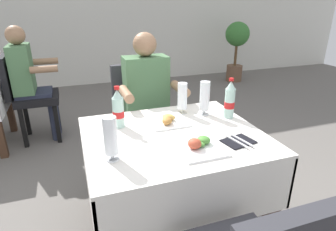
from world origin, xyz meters
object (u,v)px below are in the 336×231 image
(plate_near_camera, at_px, (199,146))
(beer_glass_left, at_px, (111,139))
(cola_bottle_secondary, at_px, (118,109))
(background_chair_right, at_px, (27,93))
(potted_plant_corner, at_px, (237,44))
(beer_glass_middle, at_px, (182,97))
(beer_glass_right, at_px, (205,98))
(cola_bottle_primary, at_px, (230,100))
(main_dining_table, at_px, (173,159))
(plate_far_diner, at_px, (168,120))
(background_patron, at_px, (30,79))
(seated_diner_far, at_px, (148,101))
(chair_far_diner_seat, at_px, (140,114))
(napkin_cutlery_set, at_px, (238,141))

(plate_near_camera, bearing_deg, beer_glass_left, 174.27)
(beer_glass_left, xyz_separation_m, cola_bottle_secondary, (0.11, 0.39, -0.00))
(background_chair_right, xyz_separation_m, potted_plant_corner, (3.52, 1.50, 0.16))
(beer_glass_middle, relative_size, background_chair_right, 0.23)
(cola_bottle_secondary, bearing_deg, potted_plant_corner, 48.20)
(plate_near_camera, height_order, beer_glass_right, beer_glass_right)
(plate_near_camera, height_order, background_chair_right, background_chair_right)
(beer_glass_middle, relative_size, cola_bottle_primary, 0.80)
(plate_near_camera, height_order, potted_plant_corner, potted_plant_corner)
(main_dining_table, bearing_deg, cola_bottle_primary, 15.41)
(plate_far_diner, relative_size, beer_glass_right, 1.05)
(beer_glass_middle, distance_m, potted_plant_corner, 3.86)
(background_patron, bearing_deg, seated_diner_far, -48.06)
(seated_diner_far, relative_size, cola_bottle_primary, 4.60)
(chair_far_diner_seat, relative_size, beer_glass_left, 4.22)
(main_dining_table, distance_m, chair_far_diner_seat, 0.84)
(seated_diner_far, relative_size, beer_glass_middle, 5.73)
(beer_glass_middle, bearing_deg, cola_bottle_primary, -32.72)
(background_patron, bearing_deg, cola_bottle_secondary, -67.78)
(cola_bottle_secondary, distance_m, napkin_cutlery_set, 0.75)
(plate_far_diner, bearing_deg, napkin_cutlery_set, -53.90)
(cola_bottle_primary, bearing_deg, beer_glass_middle, 147.28)
(main_dining_table, relative_size, plate_far_diner, 4.26)
(cola_bottle_secondary, relative_size, potted_plant_corner, 0.23)
(beer_glass_middle, bearing_deg, chair_far_diner_seat, 107.64)
(background_patron, bearing_deg, plate_near_camera, -63.79)
(beer_glass_right, xyz_separation_m, napkin_cutlery_set, (-0.00, -0.45, -0.12))
(cola_bottle_primary, distance_m, napkin_cutlery_set, 0.39)
(beer_glass_right, bearing_deg, beer_glass_left, -150.30)
(background_patron, bearing_deg, chair_far_diner_seat, -46.49)
(beer_glass_left, relative_size, cola_bottle_primary, 0.84)
(seated_diner_far, height_order, beer_glass_middle, seated_diner_far)
(plate_far_diner, bearing_deg, beer_glass_left, -140.27)
(chair_far_diner_seat, xyz_separation_m, napkin_cutlery_set, (0.31, -1.07, 0.20))
(background_chair_right, relative_size, potted_plant_corner, 0.86)
(chair_far_diner_seat, relative_size, plate_near_camera, 4.00)
(cola_bottle_primary, relative_size, potted_plant_corner, 0.24)
(chair_far_diner_seat, bearing_deg, background_chair_right, 134.94)
(plate_near_camera, relative_size, napkin_cutlery_set, 1.24)
(plate_near_camera, distance_m, plate_far_diner, 0.39)
(seated_diner_far, height_order, cola_bottle_primary, seated_diner_far)
(plate_near_camera, distance_m, background_patron, 2.31)
(main_dining_table, relative_size, seated_diner_far, 0.83)
(seated_diner_far, bearing_deg, beer_glass_right, -62.82)
(main_dining_table, distance_m, background_patron, 2.09)
(main_dining_table, relative_size, plate_near_camera, 4.33)
(main_dining_table, relative_size, potted_plant_corner, 0.93)
(napkin_cutlery_set, height_order, background_chair_right, background_chair_right)
(seated_diner_far, relative_size, background_chair_right, 1.30)
(napkin_cutlery_set, bearing_deg, plate_near_camera, -179.91)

